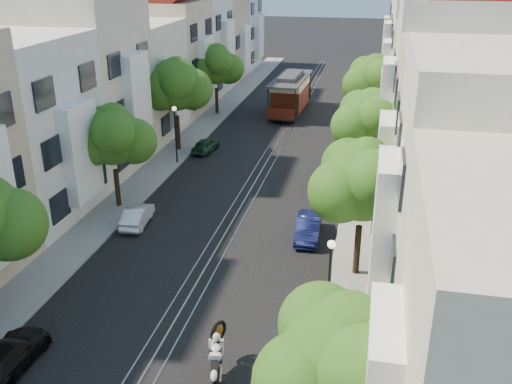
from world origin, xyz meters
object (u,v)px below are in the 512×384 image
Objects in this scene: tree_e_b at (364,183)px; tree_e_c at (370,120)px; sportbike_rider at (217,352)px; tree_w_b at (113,137)px; tree_w_c at (176,86)px; parked_car_w_mid at (137,216)px; parked_car_w_far at (206,145)px; tree_e_d at (374,80)px; parked_car_e_far at (338,185)px; lamp_east at (330,274)px; tree_e_a at (345,364)px; cable_car at (290,92)px; tree_w_d at (216,66)px; parked_car_e_mid at (308,227)px; parked_car_w_near at (7,357)px; lamp_west at (175,126)px.

tree_e_b is 1.03× the size of tree_e_c.
sportbike_rider is at bearing -120.07° from tree_e_b.
tree_w_c reaches higher than tree_w_b.
tree_w_c is (-14.40, 5.00, 0.47)m from tree_e_c.
parked_car_w_far is at bearing -96.55° from parked_car_w_mid.
tree_w_c is at bearing -87.38° from parked_car_w_mid.
tree_e_d reaches higher than parked_car_w_mid.
tree_w_c reaches higher than tree_e_b.
tree_e_c is 4.50m from parked_car_e_far.
tree_w_c is 5.00m from parked_car_w_far.
tree_w_c reaches higher than lamp_east.
tree_e_d is 23.11m from parked_car_w_mid.
cable_car is (-7.76, 41.08, -2.38)m from tree_e_a.
parked_car_w_mid is (2.00, -13.01, -4.53)m from tree_w_c.
cable_car is (-7.76, 7.08, -2.84)m from tree_e_d.
tree_e_d is 1.05× the size of tree_w_d.
tree_e_a is 1.73× the size of parked_car_e_mid.
tree_e_a is at bearing 120.80° from parked_car_w_far.
tree_e_a is 1.35× the size of parked_car_e_far.
parked_car_e_far is at bearing 92.74° from lamp_east.
parked_car_e_far is (12.74, -17.37, -3.95)m from tree_w_d.
tree_e_b is 21.53m from tree_w_c.
lamp_east reaches higher than parked_car_w_mid.
tree_e_d is at bearing 71.20° from sportbike_rider.
tree_e_b is 15.25m from tree_w_b.
cable_car is at bearing 113.23° from tree_e_c.
parked_car_w_near is at bearing 84.80° from parked_car_w_mid.
tree_e_d is at bearing 86.07° from parked_car_e_far.
tree_w_b is at bearing 130.27° from tree_e_a.
tree_w_d is at bearing 90.00° from tree_w_b.
parked_car_w_far is at bearing 97.62° from sportbike_rider.
tree_w_d is 26.63m from parked_car_e_mid.
tree_w_b is 14.07m from parked_car_e_far.
tree_w_d is 2.07× the size of parked_car_w_far.
parked_car_w_far is (-12.30, 28.06, -3.86)m from tree_e_a.
tree_e_c is at bearing 86.56° from lamp_east.
tree_w_b is 1.91× the size of parked_car_w_mid.
parked_car_e_mid is (11.64, -23.62, -4.00)m from tree_w_d.
tree_w_d is at bearing 93.44° from lamp_west.
tree_w_b is 11.90m from parked_car_w_far.
tree_e_b reaches higher than tree_w_d.
tree_e_c is 13.82m from lamp_west.
lamp_west reaches higher than sportbike_rider.
parked_car_e_far is 12.63m from parked_car_w_mid.
tree_w_b is 1.73× the size of parked_car_e_mid.
tree_e_c is 3.03× the size of sportbike_rider.
tree_e_a is 2.92× the size of sportbike_rider.
tree_e_a is at bearing -82.18° from parked_car_e_mid.
tree_w_d is at bearing -87.32° from parked_car_w_near.
lamp_east is 5.16m from sportbike_rider.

